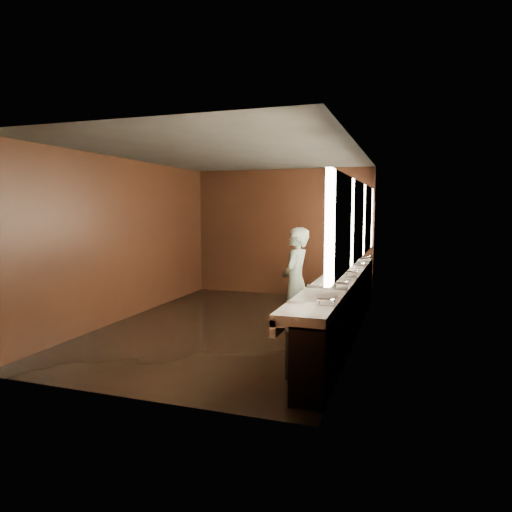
# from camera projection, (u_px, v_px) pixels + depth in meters

# --- Properties ---
(floor) EXTENTS (6.00, 6.00, 0.00)m
(floor) POSITION_uv_depth(u_px,v_px,m) (233.00, 326.00, 7.52)
(floor) COLOR black
(floor) RESTS_ON ground
(ceiling) EXTENTS (4.00, 6.00, 0.02)m
(ceiling) POSITION_uv_depth(u_px,v_px,m) (232.00, 154.00, 7.22)
(ceiling) COLOR #2D2D2B
(ceiling) RESTS_ON wall_back
(wall_back) EXTENTS (4.00, 0.02, 2.80)m
(wall_back) POSITION_uv_depth(u_px,v_px,m) (282.00, 232.00, 10.20)
(wall_back) COLOR black
(wall_back) RESTS_ON floor
(wall_front) EXTENTS (4.00, 0.02, 2.80)m
(wall_front) POSITION_uv_depth(u_px,v_px,m) (122.00, 263.00, 4.54)
(wall_front) COLOR black
(wall_front) RESTS_ON floor
(wall_left) EXTENTS (0.02, 6.00, 2.80)m
(wall_left) POSITION_uv_depth(u_px,v_px,m) (127.00, 239.00, 8.01)
(wall_left) COLOR black
(wall_left) RESTS_ON floor
(wall_right) EXTENTS (0.02, 6.00, 2.80)m
(wall_right) POSITION_uv_depth(u_px,v_px,m) (359.00, 245.00, 6.73)
(wall_right) COLOR black
(wall_right) RESTS_ON floor
(sink_counter) EXTENTS (0.55, 5.40, 1.01)m
(sink_counter) POSITION_uv_depth(u_px,v_px,m) (343.00, 304.00, 6.89)
(sink_counter) COLOR black
(sink_counter) RESTS_ON floor
(mirror_band) EXTENTS (0.06, 5.03, 1.15)m
(mirror_band) POSITION_uv_depth(u_px,v_px,m) (358.00, 221.00, 6.70)
(mirror_band) COLOR #FCE9C2
(mirror_band) RESTS_ON wall_right
(person) EXTENTS (0.45, 0.64, 1.65)m
(person) POSITION_uv_depth(u_px,v_px,m) (296.00, 282.00, 6.92)
(person) COLOR #8DC6D2
(person) RESTS_ON floor
(trash_bin) EXTENTS (0.41, 0.41, 0.56)m
(trash_bin) POSITION_uv_depth(u_px,v_px,m) (301.00, 354.00, 5.21)
(trash_bin) COLOR black
(trash_bin) RESTS_ON floor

